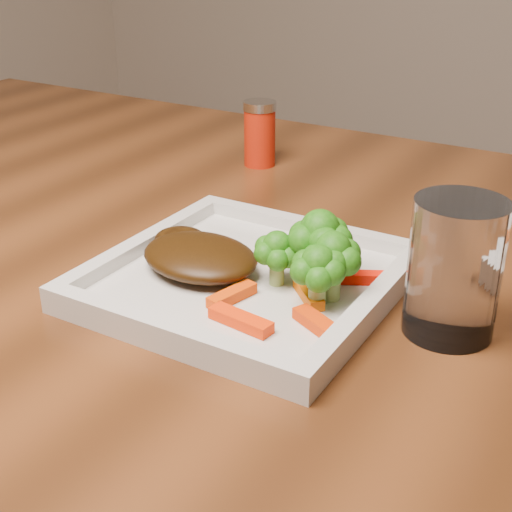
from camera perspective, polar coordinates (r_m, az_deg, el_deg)
The scene contains 15 objects.
dining_table at distance 1.06m, azimuth -4.92°, elevation -15.84°, with size 1.60×0.90×0.75m, color #5A2E14, non-canonical shape.
plate at distance 0.69m, azimuth -0.72°, elevation -2.15°, with size 0.27×0.27×0.01m, color silver.
steak at distance 0.69m, azimuth -4.50°, elevation -0.06°, with size 0.12×0.09×0.03m, color #392108.
broccoli_0 at distance 0.66m, azimuth 5.08°, elevation 0.58°, with size 0.07×0.07×0.07m, color #207313, non-canonical shape.
broccoli_1 at distance 0.63m, azimuth 6.11°, elevation -0.81°, with size 0.06×0.06×0.06m, color #306110, non-canonical shape.
broccoli_2 at distance 0.62m, azimuth 4.96°, elevation -1.69°, with size 0.06×0.06×0.06m, color #2C5F0F, non-canonical shape.
broccoli_3 at distance 0.66m, azimuth 1.70°, elevation 0.16°, with size 0.05×0.05×0.06m, color #2C5C0F, non-canonical shape.
carrot_0 at distance 0.60m, azimuth -1.24°, elevation -5.14°, with size 0.06×0.02×0.01m, color #FE3304.
carrot_1 at distance 0.60m, azimuth 5.10°, elevation -5.50°, with size 0.06×0.02×0.01m, color red.
carrot_2 at distance 0.64m, azimuth -1.94°, elevation -3.15°, with size 0.05×0.01×0.01m, color #EA4003.
carrot_3 at distance 0.68m, azimuth 8.41°, elevation -1.71°, with size 0.05×0.01×0.01m, color #FF1604.
carrot_4 at distance 0.73m, azimuth 2.94°, elevation 0.62°, with size 0.06×0.02×0.01m, color #FF4D04.
carrot_5 at distance 0.64m, azimuth 4.22°, elevation -3.01°, with size 0.05×0.01×0.01m, color #E25F03.
spice_shaker at distance 1.02m, azimuth 0.30°, elevation 9.76°, with size 0.04×0.04×0.09m, color #B51E0A.
drinking_glass at distance 0.61m, azimuth 15.59°, elevation -0.99°, with size 0.08×0.08×0.12m, color silver.
Camera 1 is at (0.40, -0.70, 1.08)m, focal length 50.00 mm.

